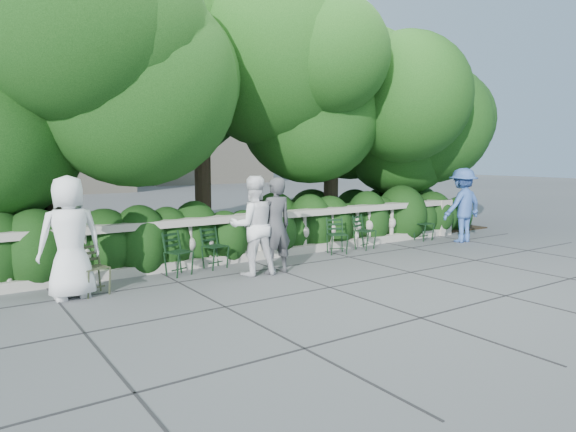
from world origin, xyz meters
TOP-DOWN VIEW (x-y plane):
  - ground at (0.00, 0.00)m, footprint 90.00×90.00m
  - balustrade at (0.00, 1.80)m, footprint 12.00×0.44m
  - shrub_hedge at (0.00, 3.00)m, footprint 15.00×2.60m
  - tree_canopy at (0.69, 3.19)m, footprint 15.04×6.52m
  - chair_a at (-2.23, 1.15)m, footprint 0.58×0.60m
  - chair_b at (-1.41, 1.32)m, footprint 0.53×0.56m
  - chair_c at (1.49, 1.13)m, footprint 0.58×0.60m
  - chair_e at (2.49, 1.18)m, footprint 0.56×0.59m
  - chair_f at (4.62, 1.26)m, footprint 0.46×0.50m
  - chair_weathered at (-3.90, 0.64)m, footprint 0.54×0.57m
  - person_businessman at (-4.27, 0.78)m, footprint 0.98×0.66m
  - person_woman_grey at (-0.68, 0.43)m, footprint 0.68×0.45m
  - person_casual_man at (-1.08, 0.57)m, footprint 1.04×0.89m
  - person_older_blue at (5.25, 0.69)m, footprint 1.27×0.76m

SIDE VIEW (x-z plane):
  - ground at x=0.00m, z-range 0.00..0.00m
  - shrub_hedge at x=0.00m, z-range -0.85..0.85m
  - chair_a at x=-2.23m, z-range -0.42..0.42m
  - chair_b at x=-1.41m, z-range -0.42..0.42m
  - chair_c at x=1.49m, z-range -0.42..0.42m
  - chair_e at x=2.49m, z-range -0.42..0.42m
  - chair_f at x=4.62m, z-range -0.42..0.42m
  - chair_weathered at x=-3.90m, z-range -0.42..0.42m
  - balustrade at x=0.00m, z-range -0.01..0.99m
  - person_woman_grey at x=-0.68m, z-range 0.00..1.84m
  - person_casual_man at x=-1.08m, z-range 0.00..1.87m
  - person_older_blue at x=5.25m, z-range 0.00..1.91m
  - person_businessman at x=-4.27m, z-range 0.00..1.94m
  - tree_canopy at x=0.69m, z-range 0.57..7.35m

